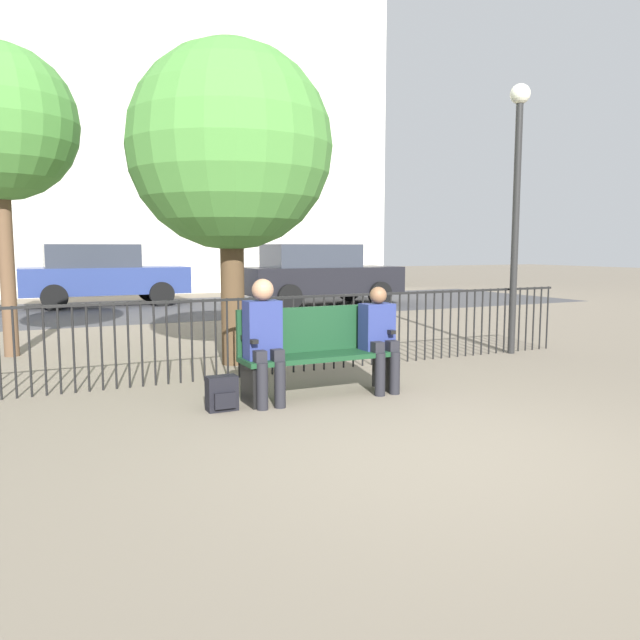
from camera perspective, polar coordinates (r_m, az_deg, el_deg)
ground_plane at (r=4.87m, az=10.23°, el=-11.82°), size 80.00×80.00×0.00m
park_bench at (r=6.45m, az=-0.30°, el=-2.65°), size 1.65×0.45×0.92m
seated_person_0 at (r=6.07m, az=-5.13°, el=-1.36°), size 0.34×0.39×1.23m
seated_person_1 at (r=6.63m, az=5.46°, el=-1.26°), size 0.34×0.39×1.12m
backpack at (r=5.99m, az=-8.95°, el=-6.67°), size 0.29×0.20×0.33m
fence_railing at (r=7.54m, az=-4.38°, el=-0.80°), size 9.01×0.03×0.95m
tree_1 at (r=8.31m, az=-8.20°, el=15.26°), size 2.62×2.62×4.12m
lamp_post at (r=9.45m, az=17.58°, el=12.21°), size 0.28×0.28×3.80m
street_surface at (r=16.03m, az=-15.81°, el=0.91°), size 24.00×6.00×0.01m
parked_car_0 at (r=16.65m, az=-0.15°, el=4.26°), size 4.20×1.94×1.62m
parked_car_1 at (r=17.50m, az=-19.37°, el=4.00°), size 4.20×1.94×1.62m
building_facade at (r=24.50m, az=-19.82°, el=19.18°), size 20.00×6.00×14.02m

